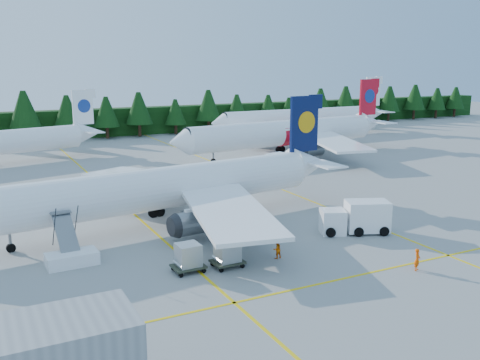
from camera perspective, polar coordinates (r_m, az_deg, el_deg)
name	(u,v)px	position (r m, az deg, el deg)	size (l,w,h in m)	color
ground	(346,245)	(48.56, 11.23, -6.82)	(320.00, 320.00, 0.00)	gray
taxi_stripe_a	(129,210)	(59.87, -11.71, -3.15)	(0.25, 120.00, 0.01)	yellow
taxi_stripe_b	(285,191)	(67.62, 4.84, -1.15)	(0.25, 120.00, 0.01)	yellow
taxi_stripe_cross	(393,268)	(44.31, 16.05, -8.96)	(80.00, 0.25, 0.01)	yellow
treeline_hedge	(115,122)	(121.97, -13.19, 6.04)	(220.00, 4.00, 6.00)	black
airliner_navy	(147,191)	(52.50, -9.89, -1.16)	(41.56, 34.00, 12.11)	white
airliner_red	(280,134)	(92.67, 4.30, 4.94)	(43.84, 35.91, 12.76)	white
airliner_far_right	(296,118)	(117.49, 6.01, 6.54)	(43.46, 4.81, 12.64)	white
airstairs	(71,255)	(45.20, -17.59, -7.59)	(4.06, 5.51, 3.58)	white
service_truck	(355,217)	(51.65, 12.16, -3.92)	(6.76, 4.57, 3.07)	silver
uld_pair	(208,254)	(41.93, -3.43, -7.88)	(5.60, 2.41, 1.88)	#323627
crew_a	(417,260)	(43.99, 18.38, -8.07)	(0.64, 0.42, 1.75)	#FC5205
crew_b	(277,249)	(44.39, 3.96, -7.37)	(0.77, 0.60, 1.57)	#F66305
crew_c	(355,208)	(57.32, 12.14, -2.91)	(0.76, 0.52, 1.85)	orange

